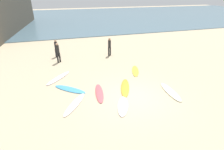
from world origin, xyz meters
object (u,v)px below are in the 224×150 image
object	(u,v)px
surfboard_0	(135,71)
surfboard_3	(58,78)
surfboard_1	(123,106)
surfboard_4	(171,92)
surfboard_5	(70,89)
surfboard_7	(99,93)
beachgoer_far	(58,51)
beachgoer_near	(56,47)
surfboard_6	(75,104)
surfboard_2	(125,87)
beachgoer_mid	(109,46)

from	to	relation	value
surfboard_0	surfboard_3	distance (m)	6.01
surfboard_1	surfboard_4	distance (m)	3.51
surfboard_5	surfboard_7	xyz separation A→B (m)	(1.76, -1.01, 0.00)
surfboard_1	surfboard_5	world-z (taller)	surfboard_1
surfboard_0	surfboard_7	bearing A→B (deg)	55.78
beachgoer_far	surfboard_0	bearing A→B (deg)	126.42
surfboard_3	surfboard_4	distance (m)	8.00
surfboard_5	beachgoer_near	world-z (taller)	beachgoer_near
surfboard_4	beachgoer_near	world-z (taller)	beachgoer_near
surfboard_6	beachgoer_near	distance (m)	8.73
surfboard_4	beachgoer_far	size ratio (longest dim) A/B	1.32
surfboard_0	beachgoer_far	bearing A→B (deg)	-12.25
surfboard_7	surfboard_6	bearing A→B (deg)	-147.22
surfboard_1	surfboard_3	world-z (taller)	surfboard_3
surfboard_1	surfboard_2	world-z (taller)	surfboard_2
surfboard_4	surfboard_2	bearing A→B (deg)	-23.48
surfboard_3	beachgoer_mid	bearing A→B (deg)	-102.30
surfboard_6	surfboard_1	bearing A→B (deg)	-167.09
surfboard_6	surfboard_5	bearing A→B (deg)	-52.28
surfboard_0	beachgoer_mid	xyz separation A→B (m)	(-0.97, 4.21, 0.96)
surfboard_2	beachgoer_mid	bearing A→B (deg)	104.32
surfboard_3	surfboard_5	world-z (taller)	surfboard_3
surfboard_0	surfboard_3	xyz separation A→B (m)	(-6.00, 0.45, 0.01)
surfboard_3	surfboard_6	xyz separation A→B (m)	(0.83, -3.69, -0.01)
beachgoer_near	surfboard_2	bearing A→B (deg)	-81.04
surfboard_1	surfboard_4	bearing A→B (deg)	31.20
surfboard_5	beachgoer_far	bearing A→B (deg)	46.65
surfboard_4	surfboard_7	world-z (taller)	surfboard_4
surfboard_1	surfboard_7	xyz separation A→B (m)	(-0.97, 1.72, -0.00)
surfboard_3	surfboard_7	world-z (taller)	surfboard_3
surfboard_1	surfboard_3	distance (m)	5.77
beachgoer_far	surfboard_3	bearing A→B (deg)	67.06
surfboard_1	beachgoer_far	distance (m)	8.71
surfboard_3	beachgoer_far	world-z (taller)	beachgoer_far
surfboard_2	surfboard_3	world-z (taller)	surfboard_3
surfboard_4	surfboard_5	world-z (taller)	surfboard_4
surfboard_1	beachgoer_far	xyz separation A→B (m)	(-3.27, 8.01, 0.97)
surfboard_4	surfboard_7	size ratio (longest dim) A/B	1.04
surfboard_0	surfboard_6	world-z (taller)	surfboard_6
surfboard_1	beachgoer_mid	world-z (taller)	beachgoer_mid
surfboard_2	beachgoer_mid	size ratio (longest dim) A/B	1.39
surfboard_0	surfboard_6	bearing A→B (deg)	52.89
surfboard_7	surfboard_5	bearing A→B (deg)	157.87
surfboard_2	surfboard_7	size ratio (longest dim) A/B	1.07
surfboard_1	surfboard_2	distance (m)	2.07
surfboard_3	surfboard_0	bearing A→B (deg)	-143.43
surfboard_6	beachgoer_mid	distance (m)	8.60
surfboard_5	surfboard_6	world-z (taller)	surfboard_5
surfboard_5	beachgoer_near	distance (m)	6.97
surfboard_2	surfboard_5	distance (m)	3.66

